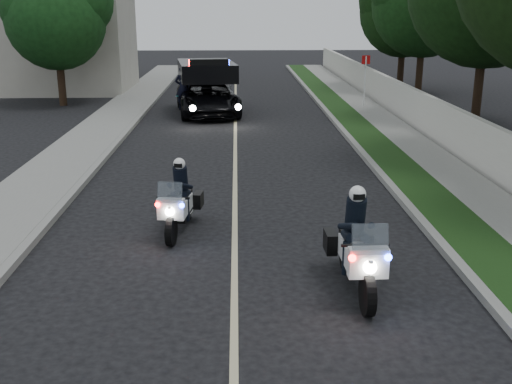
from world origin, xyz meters
TOP-DOWN VIEW (x-y plane):
  - ground at (0.00, 0.00)m, footprint 120.00×120.00m
  - curb_right at (4.10, 10.00)m, footprint 0.20×60.00m
  - grass_verge at (4.80, 10.00)m, footprint 1.20×60.00m
  - sidewalk_right at (6.10, 10.00)m, footprint 1.40×60.00m
  - property_wall at (7.10, 10.00)m, footprint 0.22×60.00m
  - curb_left at (-4.10, 10.00)m, footprint 0.20×60.00m
  - sidewalk_left at (-5.20, 10.00)m, footprint 2.00×60.00m
  - building_far at (-10.00, 26.00)m, footprint 8.00×6.00m
  - lane_marking at (0.00, 10.00)m, footprint 0.12×50.00m
  - police_moto_left at (-1.16, 2.71)m, footprint 0.89×1.94m
  - police_moto_right at (2.05, -0.18)m, footprint 0.77×2.12m
  - police_suv at (-1.22, 17.64)m, footprint 3.26×5.80m
  - bicycle at (-2.30, 17.68)m, footprint 0.60×1.70m
  - cyclist at (-2.30, 17.68)m, footprint 0.73×0.52m
  - sign_post at (6.00, 18.77)m, footprint 0.46×0.46m
  - tree_right_c at (9.84, 14.99)m, footprint 7.68×7.68m
  - tree_right_d at (9.93, 23.53)m, footprint 5.94×5.94m
  - tree_right_e at (9.53, 25.88)m, footprint 6.29×6.29m
  - tree_left_near at (-8.39, 20.45)m, footprint 6.16×6.16m
  - tree_left_far at (-9.41, 28.28)m, footprint 9.29×9.29m

SIDE VIEW (x-z plane):
  - ground at x=0.00m, z-range 0.00..0.00m
  - police_moto_left at x=-1.16m, z-range -0.79..0.79m
  - police_moto_right at x=2.05m, z-range -0.90..0.90m
  - police_suv at x=-1.22m, z-range -1.34..1.34m
  - bicycle at x=-2.30m, z-range -0.44..0.44m
  - cyclist at x=-2.30m, z-range -0.96..0.96m
  - sign_post at x=6.00m, z-range -1.28..1.28m
  - tree_right_c at x=9.84m, z-range -5.15..5.15m
  - tree_right_d at x=9.93m, z-range -4.59..4.59m
  - tree_right_e at x=9.53m, z-range -4.20..4.20m
  - tree_left_near at x=-8.39m, z-range -3.90..3.90m
  - tree_left_far at x=-9.41m, z-range -6.16..6.16m
  - lane_marking at x=0.00m, z-range 0.00..0.01m
  - curb_right at x=4.10m, z-range 0.00..0.15m
  - curb_left at x=-4.10m, z-range 0.00..0.15m
  - grass_verge at x=4.80m, z-range 0.00..0.16m
  - sidewalk_right at x=6.10m, z-range 0.00..0.16m
  - sidewalk_left at x=-5.20m, z-range 0.00..0.16m
  - property_wall at x=7.10m, z-range 0.00..1.50m
  - building_far at x=-10.00m, z-range 0.00..7.00m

